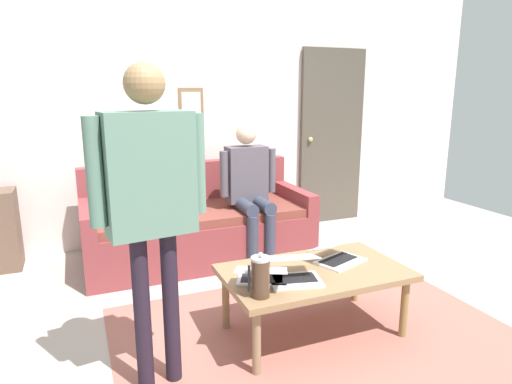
# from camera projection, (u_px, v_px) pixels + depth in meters

# --- Properties ---
(ground_plane) EXTENTS (7.68, 7.68, 0.00)m
(ground_plane) POSITION_uv_depth(u_px,v_px,m) (287.00, 329.00, 2.99)
(ground_plane) COLOR #AB9D93
(area_rug) EXTENTS (2.56, 1.92, 0.01)m
(area_rug) POSITION_uv_depth(u_px,v_px,m) (320.00, 339.00, 2.86)
(area_rug) COLOR #9E5D51
(area_rug) RESTS_ON ground_plane
(back_wall) EXTENTS (7.04, 0.11, 2.70)m
(back_wall) POSITION_uv_depth(u_px,v_px,m) (197.00, 112.00, 4.67)
(back_wall) COLOR silver
(back_wall) RESTS_ON ground_plane
(interior_door) EXTENTS (0.82, 0.09, 2.05)m
(interior_door) POSITION_uv_depth(u_px,v_px,m) (332.00, 138.00, 5.26)
(interior_door) COLOR #4C453A
(interior_door) RESTS_ON ground_plane
(couch) EXTENTS (2.08, 0.91, 0.88)m
(couch) POSITION_uv_depth(u_px,v_px,m) (198.00, 227.00, 4.22)
(couch) COLOR brown
(couch) RESTS_ON ground_plane
(coffee_table) EXTENTS (1.18, 0.69, 0.44)m
(coffee_table) POSITION_uv_depth(u_px,v_px,m) (314.00, 276.00, 2.86)
(coffee_table) COLOR olive
(coffee_table) RESTS_ON ground_plane
(laptop_left) EXTENTS (0.40, 0.37, 0.15)m
(laptop_left) POSITION_uv_depth(u_px,v_px,m) (338.00, 255.00, 2.99)
(laptop_left) COLOR silver
(laptop_left) RESTS_ON coffee_table
(laptop_center) EXTENTS (0.38, 0.38, 0.15)m
(laptop_center) POSITION_uv_depth(u_px,v_px,m) (294.00, 272.00, 2.70)
(laptop_center) COLOR silver
(laptop_center) RESTS_ON coffee_table
(laptop_right) EXTENTS (0.43, 0.45, 0.14)m
(laptop_right) POSITION_uv_depth(u_px,v_px,m) (262.00, 275.00, 2.66)
(laptop_right) COLOR silver
(laptop_right) RESTS_ON coffee_table
(french_press) EXTENTS (0.13, 0.11, 0.26)m
(french_press) POSITION_uv_depth(u_px,v_px,m) (260.00, 277.00, 2.46)
(french_press) COLOR #4C3323
(french_press) RESTS_ON coffee_table
(person_standing) EXTENTS (0.60, 0.25, 1.71)m
(person_standing) POSITION_uv_depth(u_px,v_px,m) (150.00, 190.00, 2.19)
(person_standing) COLOR black
(person_standing) RESTS_ON ground_plane
(person_seated) EXTENTS (0.55, 0.51, 1.28)m
(person_seated) POSITION_uv_depth(u_px,v_px,m) (250.00, 184.00, 4.09)
(person_seated) COLOR #33394B
(person_seated) RESTS_ON ground_plane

